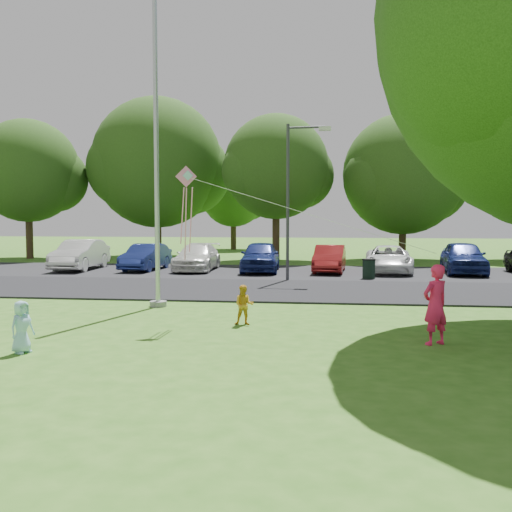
# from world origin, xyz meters

# --- Properties ---
(ground) EXTENTS (120.00, 120.00, 0.00)m
(ground) POSITION_xyz_m (0.00, 0.00, 0.00)
(ground) COLOR #34681B
(ground) RESTS_ON ground
(park_road) EXTENTS (60.00, 6.00, 0.06)m
(park_road) POSITION_xyz_m (0.00, 9.00, 0.03)
(park_road) COLOR black
(park_road) RESTS_ON ground
(parking_strip) EXTENTS (42.00, 7.00, 0.06)m
(parking_strip) POSITION_xyz_m (0.00, 15.50, 0.03)
(parking_strip) COLOR black
(parking_strip) RESTS_ON ground
(flagpole) EXTENTS (0.50, 0.50, 10.00)m
(flagpole) POSITION_xyz_m (-3.50, 5.00, 4.17)
(flagpole) COLOR #B7BABF
(flagpole) RESTS_ON ground
(street_lamp) EXTENTS (1.80, 0.34, 6.39)m
(street_lamp) POSITION_xyz_m (0.12, 11.96, 3.84)
(street_lamp) COLOR #3F3F44
(street_lamp) RESTS_ON ground
(trash_can) EXTENTS (0.56, 0.56, 0.89)m
(trash_can) POSITION_xyz_m (3.22, 12.95, 0.45)
(trash_can) COLOR black
(trash_can) RESTS_ON ground
(tree_row) EXTENTS (64.35, 11.94, 10.88)m
(tree_row) POSITION_xyz_m (1.59, 24.23, 5.71)
(tree_row) COLOR #332316
(tree_row) RESTS_ON ground
(horizon_trees) EXTENTS (77.46, 7.20, 7.02)m
(horizon_trees) POSITION_xyz_m (4.06, 33.88, 4.30)
(horizon_trees) COLOR #332316
(horizon_trees) RESTS_ON ground
(parked_cars) EXTENTS (23.08, 4.94, 1.48)m
(parked_cars) POSITION_xyz_m (0.37, 15.54, 0.74)
(parked_cars) COLOR silver
(parked_cars) RESTS_ON ground
(woman) EXTENTS (0.73, 0.68, 1.68)m
(woman) POSITION_xyz_m (3.70, 0.83, 0.84)
(woman) COLOR #FF215A
(woman) RESTS_ON ground
(child_yellow) EXTENTS (0.51, 0.41, 0.99)m
(child_yellow) POSITION_xyz_m (-0.56, 2.49, 0.49)
(child_yellow) COLOR gold
(child_yellow) RESTS_ON ground
(child_blue) EXTENTS (0.50, 0.59, 1.03)m
(child_blue) POSITION_xyz_m (-4.45, -0.91, 0.52)
(child_blue) COLOR #97CFE9
(child_blue) RESTS_ON ground
(kite) EXTENTS (5.88, 1.61, 2.29)m
(kite) POSITION_xyz_m (-1.75, 2.16, 3.14)
(kite) COLOR pink
(kite) RESTS_ON ground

